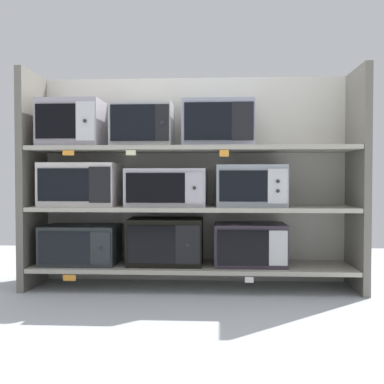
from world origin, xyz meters
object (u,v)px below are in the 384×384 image
at_px(microwave_1, 166,241).
at_px(microwave_5, 251,186).
at_px(microwave_6, 73,124).
at_px(microwave_2, 250,244).
at_px(microwave_4, 167,187).
at_px(microwave_8, 218,124).
at_px(microwave_3, 81,184).
at_px(microwave_0, 81,244).
at_px(microwave_7, 143,126).

relative_size(microwave_1, microwave_5, 1.08).
bearing_deg(microwave_6, microwave_2, -0.02).
relative_size(microwave_4, microwave_8, 1.13).
distance_m(microwave_1, microwave_3, 0.74).
relative_size(microwave_0, microwave_2, 1.06).
xyz_separation_m(microwave_1, microwave_2, (0.60, -0.00, -0.02)).
xyz_separation_m(microwave_2, microwave_5, (0.01, 0.00, 0.42)).
distance_m(microwave_2, microwave_4, 0.72).
bearing_deg(microwave_1, microwave_7, -179.95).
relative_size(microwave_5, microwave_8, 0.98).
bearing_deg(microwave_2, microwave_0, 180.00).
bearing_deg(microwave_4, microwave_3, 179.99).
bearing_deg(microwave_5, microwave_4, -179.98).
distance_m(microwave_5, microwave_7, 0.88).
relative_size(microwave_4, microwave_6, 1.30).
bearing_deg(microwave_0, microwave_5, 0.02).
xyz_separation_m(microwave_3, microwave_8, (0.99, -0.00, 0.43)).
bearing_deg(microwave_5, microwave_3, -180.00).
height_order(microwave_5, microwave_6, microwave_6).
relative_size(microwave_5, microwave_6, 1.12).
bearing_deg(microwave_8, microwave_3, 179.99).
relative_size(microwave_0, microwave_4, 0.95).
bearing_deg(microwave_7, microwave_3, 179.96).
relative_size(microwave_5, microwave_7, 1.14).
xyz_separation_m(microwave_1, microwave_4, (0.01, 0.00, 0.39)).
height_order(microwave_4, microwave_5, microwave_5).
height_order(microwave_0, microwave_7, microwave_7).
xyz_separation_m(microwave_0, microwave_8, (0.99, 0.00, 0.86)).
bearing_deg(microwave_2, microwave_7, 180.00).
height_order(microwave_0, microwave_3, microwave_3).
distance_m(microwave_1, microwave_4, 0.39).
height_order(microwave_1, microwave_3, microwave_3).
bearing_deg(microwave_7, microwave_1, 0.05).
bearing_deg(microwave_5, microwave_6, 180.00).
xyz_separation_m(microwave_0, microwave_6, (-0.05, 0.00, 0.87)).
distance_m(microwave_2, microwave_5, 0.42).
relative_size(microwave_0, microwave_5, 1.10).
distance_m(microwave_3, microwave_8, 1.08).
distance_m(microwave_4, microwave_5, 0.60).
distance_m(microwave_4, microwave_7, 0.47).
distance_m(microwave_6, microwave_8, 1.04).
height_order(microwave_2, microwave_4, microwave_4).
xyz_separation_m(microwave_4, microwave_7, (-0.17, -0.00, 0.44)).
bearing_deg(microwave_0, microwave_1, 0.01).
distance_m(microwave_0, microwave_6, 0.87).
bearing_deg(microwave_4, microwave_5, 0.02).
height_order(microwave_0, microwave_6, microwave_6).
bearing_deg(microwave_6, microwave_8, -0.01).
distance_m(microwave_1, microwave_8, 0.92).
xyz_separation_m(microwave_2, microwave_3, (-1.22, 0.00, 0.43)).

